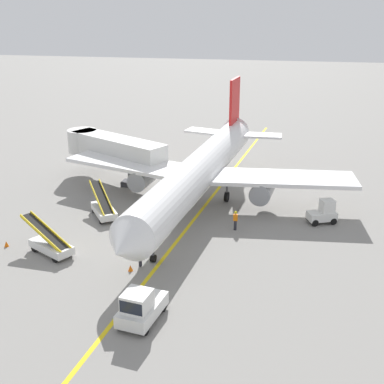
{
  "coord_description": "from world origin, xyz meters",
  "views": [
    {
      "loc": [
        10.25,
        -32.58,
        17.58
      ],
      "look_at": [
        1.68,
        7.48,
        2.5
      ],
      "focal_mm": 47.12,
      "sensor_mm": 36.0,
      "label": 1
    }
  ],
  "objects_px": {
    "ground_crew_marshaller": "(140,255)",
    "safety_cone_wingtip_right": "(130,268)",
    "baggage_tug_near_wing": "(324,213)",
    "safety_cone_tail_area": "(152,192)",
    "safety_cone_nose_left": "(6,244)",
    "jet_bridge": "(109,148)",
    "belt_loader_aft_hold": "(104,208)",
    "safety_cone_nose_right": "(153,220)",
    "safety_cone_wingtip_left": "(148,252)",
    "ground_crew_wing_walker": "(235,220)",
    "pushback_tug": "(141,307)",
    "belt_loader_forward_hold": "(50,244)",
    "airliner": "(201,170)"
  },
  "relations": [
    {
      "from": "belt_loader_aft_hold",
      "to": "safety_cone_wingtip_left",
      "type": "distance_m",
      "value": 8.7
    },
    {
      "from": "belt_loader_forward_hold",
      "to": "safety_cone_nose_left",
      "type": "height_order",
      "value": "belt_loader_forward_hold"
    },
    {
      "from": "baggage_tug_near_wing",
      "to": "safety_cone_tail_area",
      "type": "relative_size",
      "value": 6.18
    },
    {
      "from": "jet_bridge",
      "to": "belt_loader_forward_hold",
      "type": "xyz_separation_m",
      "value": [
        1.8,
        -17.44,
        -2.77
      ]
    },
    {
      "from": "jet_bridge",
      "to": "ground_crew_wing_walker",
      "type": "bearing_deg",
      "value": -34.5
    },
    {
      "from": "jet_bridge",
      "to": "safety_cone_nose_right",
      "type": "height_order",
      "value": "jet_bridge"
    },
    {
      "from": "airliner",
      "to": "belt_loader_aft_hold",
      "type": "distance_m",
      "value": 9.53
    },
    {
      "from": "belt_loader_forward_hold",
      "to": "safety_cone_nose_right",
      "type": "xyz_separation_m",
      "value": [
        5.98,
        7.24,
        -0.56
      ]
    },
    {
      "from": "baggage_tug_near_wing",
      "to": "safety_cone_wingtip_right",
      "type": "height_order",
      "value": "baggage_tug_near_wing"
    },
    {
      "from": "baggage_tug_near_wing",
      "to": "safety_cone_tail_area",
      "type": "xyz_separation_m",
      "value": [
        -16.51,
        3.81,
        -0.71
      ]
    },
    {
      "from": "pushback_tug",
      "to": "safety_cone_nose_right",
      "type": "relative_size",
      "value": 8.71
    },
    {
      "from": "belt_loader_aft_hold",
      "to": "ground_crew_marshaller",
      "type": "distance_m",
      "value": 10.06
    },
    {
      "from": "belt_loader_forward_hold",
      "to": "safety_cone_wingtip_left",
      "type": "bearing_deg",
      "value": 10.1
    },
    {
      "from": "baggage_tug_near_wing",
      "to": "safety_cone_wingtip_left",
      "type": "xyz_separation_m",
      "value": [
        -13.11,
        -8.98,
        -0.71
      ]
    },
    {
      "from": "airliner",
      "to": "safety_cone_wingtip_left",
      "type": "relative_size",
      "value": 80.33
    },
    {
      "from": "airliner",
      "to": "safety_cone_tail_area",
      "type": "bearing_deg",
      "value": 161.67
    },
    {
      "from": "safety_cone_nose_right",
      "to": "safety_cone_wingtip_left",
      "type": "height_order",
      "value": "same"
    },
    {
      "from": "ground_crew_marshaller",
      "to": "belt_loader_forward_hold",
      "type": "bearing_deg",
      "value": 176.12
    },
    {
      "from": "ground_crew_marshaller",
      "to": "safety_cone_tail_area",
      "type": "height_order",
      "value": "ground_crew_marshaller"
    },
    {
      "from": "airliner",
      "to": "ground_crew_wing_walker",
      "type": "xyz_separation_m",
      "value": [
        3.99,
        -5.14,
        -2.51
      ]
    },
    {
      "from": "jet_bridge",
      "to": "safety_cone_nose_right",
      "type": "distance_m",
      "value": 13.26
    },
    {
      "from": "ground_crew_wing_walker",
      "to": "safety_cone_wingtip_left",
      "type": "distance_m",
      "value": 8.34
    },
    {
      "from": "safety_cone_wingtip_right",
      "to": "safety_cone_tail_area",
      "type": "relative_size",
      "value": 1.0
    },
    {
      "from": "ground_crew_wing_walker",
      "to": "pushback_tug",
      "type": "bearing_deg",
      "value": -104.84
    },
    {
      "from": "safety_cone_nose_left",
      "to": "safety_cone_wingtip_left",
      "type": "xyz_separation_m",
      "value": [
        11.19,
        0.95,
        0.0
      ]
    },
    {
      "from": "jet_bridge",
      "to": "safety_cone_wingtip_right",
      "type": "bearing_deg",
      "value": -65.42
    },
    {
      "from": "jet_bridge",
      "to": "pushback_tug",
      "type": "bearing_deg",
      "value": -65.47
    },
    {
      "from": "safety_cone_nose_right",
      "to": "safety_cone_wingtip_right",
      "type": "bearing_deg",
      "value": -84.69
    },
    {
      "from": "belt_loader_aft_hold",
      "to": "safety_cone_nose_left",
      "type": "relative_size",
      "value": 10.88
    },
    {
      "from": "belt_loader_aft_hold",
      "to": "safety_cone_nose_left",
      "type": "bearing_deg",
      "value": -125.73
    },
    {
      "from": "pushback_tug",
      "to": "safety_cone_wingtip_right",
      "type": "height_order",
      "value": "pushback_tug"
    },
    {
      "from": "baggage_tug_near_wing",
      "to": "belt_loader_forward_hold",
      "type": "relative_size",
      "value": 0.54
    },
    {
      "from": "safety_cone_nose_left",
      "to": "ground_crew_wing_walker",
      "type": "bearing_deg",
      "value": 21.85
    },
    {
      "from": "ground_crew_wing_walker",
      "to": "safety_cone_nose_left",
      "type": "xyz_separation_m",
      "value": [
        -17.06,
        -6.84,
        -0.69
      ]
    },
    {
      "from": "baggage_tug_near_wing",
      "to": "belt_loader_aft_hold",
      "type": "distance_m",
      "value": 19.26
    },
    {
      "from": "safety_cone_nose_left",
      "to": "safety_cone_nose_right",
      "type": "relative_size",
      "value": 1.0
    },
    {
      "from": "safety_cone_nose_left",
      "to": "airliner",
      "type": "bearing_deg",
      "value": 42.53
    },
    {
      "from": "safety_cone_wingtip_right",
      "to": "safety_cone_wingtip_left",
      "type": "bearing_deg",
      "value": 79.6
    },
    {
      "from": "ground_crew_marshaller",
      "to": "safety_cone_wingtip_right",
      "type": "distance_m",
      "value": 1.17
    },
    {
      "from": "safety_cone_wingtip_right",
      "to": "pushback_tug",
      "type": "bearing_deg",
      "value": -65.63
    },
    {
      "from": "safety_cone_nose_left",
      "to": "jet_bridge",
      "type": "bearing_deg",
      "value": 82.89
    },
    {
      "from": "pushback_tug",
      "to": "ground_crew_wing_walker",
      "type": "height_order",
      "value": "pushback_tug"
    },
    {
      "from": "baggage_tug_near_wing",
      "to": "safety_cone_nose_right",
      "type": "distance_m",
      "value": 14.72
    },
    {
      "from": "belt_loader_aft_hold",
      "to": "ground_crew_marshaller",
      "type": "xyz_separation_m",
      "value": [
        5.97,
        -8.09,
        0.13
      ]
    },
    {
      "from": "ground_crew_wing_walker",
      "to": "safety_cone_wingtip_left",
      "type": "xyz_separation_m",
      "value": [
        -5.87,
        -5.89,
        -0.69
      ]
    },
    {
      "from": "safety_cone_tail_area",
      "to": "safety_cone_wingtip_right",
      "type": "bearing_deg",
      "value": -79.23
    },
    {
      "from": "belt_loader_forward_hold",
      "to": "ground_crew_wing_walker",
      "type": "relative_size",
      "value": 2.94
    },
    {
      "from": "airliner",
      "to": "baggage_tug_near_wing",
      "type": "bearing_deg",
      "value": -10.38
    },
    {
      "from": "jet_bridge",
      "to": "safety_cone_nose_left",
      "type": "distance_m",
      "value": 17.55
    },
    {
      "from": "pushback_tug",
      "to": "safety_cone_wingtip_left",
      "type": "distance_m",
      "value": 8.61
    }
  ]
}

